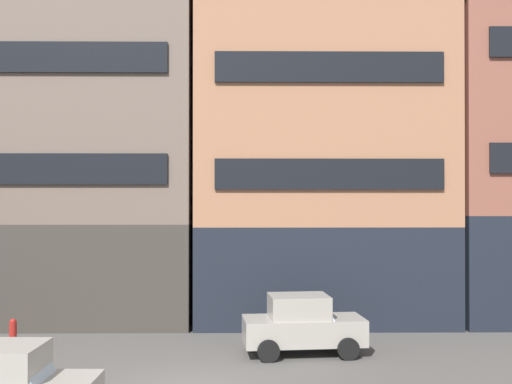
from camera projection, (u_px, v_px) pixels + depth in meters
building_center_left at (78, 114)px, 25.12m from camera, size 9.86×6.00×16.33m
building_center_right at (320, 121)px, 25.23m from camera, size 10.28×6.00×15.78m
sedan_dark at (302, 325)px, 19.37m from camera, size 3.84×2.15×1.83m
fire_hydrant_curbside at (13, 331)px, 20.76m from camera, size 0.24×0.24×0.83m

